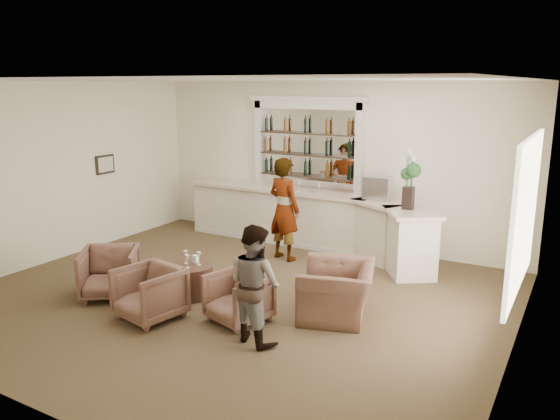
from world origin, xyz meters
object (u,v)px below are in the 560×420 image
(espresso_machine, at_px, (378,188))
(flower_vase, at_px, (409,176))
(guest, at_px, (255,284))
(armchair_left, at_px, (110,273))
(armchair_far, at_px, (337,291))
(bar_counter, at_px, (311,220))
(armchair_center, at_px, (149,293))
(sommelier, at_px, (284,209))
(cocktail_table, at_px, (191,280))
(armchair_right, at_px, (238,298))

(espresso_machine, relative_size, flower_vase, 0.48)
(guest, bearing_deg, armchair_left, 14.67)
(guest, bearing_deg, espresso_machine, -74.17)
(armchair_far, xyz_separation_m, flower_vase, (0.27, 2.32, 1.34))
(armchair_far, bearing_deg, bar_counter, -164.85)
(armchair_center, relative_size, espresso_machine, 1.68)
(guest, bearing_deg, sommelier, -49.15)
(bar_counter, distance_m, espresso_machine, 1.57)
(cocktail_table, relative_size, espresso_machine, 1.39)
(armchair_center, xyz_separation_m, armchair_right, (1.14, 0.54, -0.03))
(bar_counter, distance_m, sommelier, 1.02)
(armchair_left, bearing_deg, espresso_machine, 17.98)
(cocktail_table, relative_size, armchair_far, 0.59)
(armchair_left, distance_m, espresso_machine, 4.99)
(sommelier, height_order, flower_vase, flower_vase)
(armchair_right, xyz_separation_m, espresso_machine, (0.64, 3.72, 1.01))
(cocktail_table, bearing_deg, espresso_machine, 61.23)
(bar_counter, bearing_deg, flower_vase, -13.69)
(espresso_machine, xyz_separation_m, flower_vase, (0.74, -0.54, 0.37))
(guest, bearing_deg, bar_counter, -55.43)
(bar_counter, bearing_deg, sommelier, -96.65)
(armchair_center, bearing_deg, cocktail_table, 103.15)
(cocktail_table, distance_m, armchair_far, 2.32)
(armchair_left, distance_m, armchair_right, 2.27)
(armchair_center, relative_size, flower_vase, 0.80)
(flower_vase, bearing_deg, bar_counter, 166.31)
(cocktail_table, xyz_separation_m, armchair_right, (1.17, -0.42, 0.10))
(cocktail_table, distance_m, armchair_left, 1.27)
(sommelier, bearing_deg, guest, 128.27)
(bar_counter, height_order, espresso_machine, espresso_machine)
(bar_counter, distance_m, guest, 4.25)
(bar_counter, bearing_deg, guest, -73.10)
(sommelier, bearing_deg, espresso_machine, -131.85)
(sommelier, distance_m, espresso_machine, 1.80)
(bar_counter, bearing_deg, cocktail_table, -97.80)
(armchair_center, height_order, armchair_right, armchair_center)
(bar_counter, bearing_deg, armchair_right, -78.94)
(guest, relative_size, armchair_right, 2.02)
(guest, xyz_separation_m, armchair_far, (0.60, 1.23, -0.40))
(guest, height_order, armchair_right, guest)
(guest, distance_m, armchair_center, 1.71)
(armchair_left, bearing_deg, armchair_right, -29.90)
(guest, xyz_separation_m, armchair_right, (-0.51, 0.38, -0.43))
(espresso_machine, distance_m, flower_vase, 0.99)
(cocktail_table, relative_size, sommelier, 0.35)
(armchair_center, bearing_deg, armchair_far, 43.26)
(bar_counter, xyz_separation_m, espresso_machine, (1.37, 0.03, 0.78))
(sommelier, distance_m, flower_vase, 2.37)
(sommelier, height_order, armchair_left, sommelier)
(armchair_far, bearing_deg, armchair_center, -75.82)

